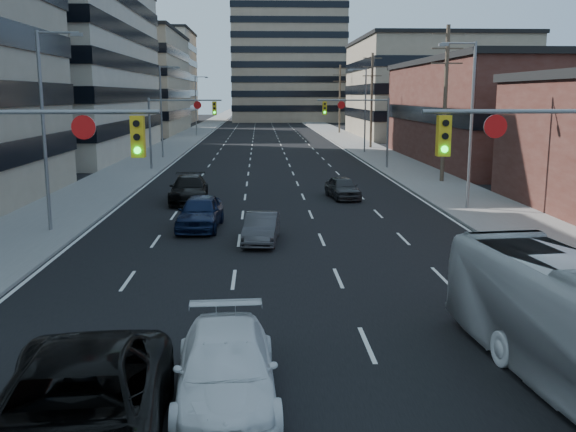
{
  "coord_description": "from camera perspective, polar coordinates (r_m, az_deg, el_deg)",
  "views": [
    {
      "loc": [
        -0.88,
        -9.23,
        6.24
      ],
      "look_at": [
        0.07,
        12.08,
        2.2
      ],
      "focal_mm": 40.0,
      "sensor_mm": 36.0,
      "label": 1
    }
  ],
  "objects": [
    {
      "name": "sidewalk_left",
      "position": [
        139.77,
        -6.97,
        8.12
      ],
      "size": [
        5.0,
        300.0,
        0.15
      ],
      "primitive_type": "cube",
      "color": "slate",
      "rests_on": "ground"
    },
    {
      "name": "streetlight_left_mid",
      "position": [
        64.93,
        -11.07,
        9.48
      ],
      "size": [
        2.03,
        0.22,
        9.0
      ],
      "color": "slate",
      "rests_on": "ground"
    },
    {
      "name": "utility_pole_distant",
      "position": [
        106.04,
        4.62,
        10.44
      ],
      "size": [
        2.2,
        0.28,
        11.0
      ],
      "color": "#4C3D2D",
      "rests_on": "ground"
    },
    {
      "name": "office_left_mid",
      "position": [
        74.4,
        -24.04,
        15.81
      ],
      "size": [
        26.0,
        34.0,
        28.0
      ],
      "primitive_type": "cube",
      "color": "#ADA089",
      "rests_on": "ground"
    },
    {
      "name": "streetlight_left_far",
      "position": [
        99.69,
        -8.11,
        9.93
      ],
      "size": [
        2.03,
        0.22,
        9.0
      ],
      "color": "slate",
      "rests_on": "ground"
    },
    {
      "name": "utility_pole_midblock",
      "position": [
        76.36,
        7.44,
        10.29
      ],
      "size": [
        2.2,
        0.28,
        11.0
      ],
      "color": "#4C3D2D",
      "rests_on": "ground"
    },
    {
      "name": "office_right_far",
      "position": [
        100.62,
        12.6,
        10.9
      ],
      "size": [
        22.0,
        28.0,
        14.0
      ],
      "primitive_type": "cube",
      "color": "gray",
      "rests_on": "ground"
    },
    {
      "name": "sedan_grey_right",
      "position": [
        39.23,
        4.88,
        2.53
      ],
      "size": [
        2.1,
        4.14,
        1.35
      ],
      "primitive_type": "imported",
      "rotation": [
        0.0,
        0.0,
        0.13
      ],
      "color": "#2D2D2F",
      "rests_on": "ground"
    },
    {
      "name": "office_left_far",
      "position": [
        111.66,
        -14.78,
        11.28
      ],
      "size": [
        20.0,
        30.0,
        16.0
      ],
      "primitive_type": "cube",
      "color": "gray",
      "rests_on": "ground"
    },
    {
      "name": "streetlight_right_near",
      "position": [
        36.04,
        15.77,
        8.44
      ],
      "size": [
        2.03,
        0.22,
        9.0
      ],
      "color": "slate",
      "rests_on": "ground"
    },
    {
      "name": "sedan_blue",
      "position": [
        30.45,
        -7.81,
        0.33
      ],
      "size": [
        2.15,
        4.79,
        1.6
      ],
      "primitive_type": "imported",
      "rotation": [
        0.0,
        0.0,
        -0.06
      ],
      "color": "#0D1835",
      "rests_on": "ground"
    },
    {
      "name": "streetlight_right_far",
      "position": [
        70.14,
        6.76,
        9.68
      ],
      "size": [
        2.03,
        0.22,
        9.0
      ],
      "color": "slate",
      "rests_on": "ground"
    },
    {
      "name": "utility_pole_block",
      "position": [
        47.09,
        13.8,
        9.86
      ],
      "size": [
        2.2,
        0.28,
        11.0
      ],
      "color": "#4C3D2D",
      "rests_on": "ground"
    },
    {
      "name": "bg_block_left",
      "position": [
        151.72,
        -13.12,
        11.87
      ],
      "size": [
        24.0,
        24.0,
        20.0
      ],
      "primitive_type": "cube",
      "color": "#ADA089",
      "rests_on": "ground"
    },
    {
      "name": "bg_block_right",
      "position": [
        143.06,
        10.93,
        10.43
      ],
      "size": [
        22.0,
        22.0,
        12.0
      ],
      "primitive_type": "cube",
      "color": "gray",
      "rests_on": "ground"
    },
    {
      "name": "sedan_grey_center",
      "position": [
        27.42,
        -2.38,
        -1.08
      ],
      "size": [
        1.7,
        3.98,
        1.27
      ],
      "primitive_type": "imported",
      "rotation": [
        0.0,
        0.0,
        -0.09
      ],
      "color": "#38383A",
      "rests_on": "ground"
    },
    {
      "name": "sidewalk_right",
      "position": [
        139.92,
        2.56,
        8.19
      ],
      "size": [
        5.0,
        300.0,
        0.15
      ],
      "primitive_type": "cube",
      "color": "slate",
      "rests_on": "ground"
    },
    {
      "name": "road_surface",
      "position": [
        139.37,
        -2.2,
        8.15
      ],
      "size": [
        18.0,
        300.0,
        0.02
      ],
      "primitive_type": "cube",
      "color": "black",
      "rests_on": "ground"
    },
    {
      "name": "signal_near_left",
      "position": [
        18.54,
        -23.35,
        3.92
      ],
      "size": [
        6.59,
        0.33,
        6.0
      ],
      "color": "slate",
      "rests_on": "ground"
    },
    {
      "name": "signal_far_right",
      "position": [
        54.93,
        6.5,
        8.63
      ],
      "size": [
        6.09,
        0.33,
        6.0
      ],
      "color": "slate",
      "rests_on": "ground"
    },
    {
      "name": "signal_far_left",
      "position": [
        54.69,
        -9.79,
        8.54
      ],
      "size": [
        6.09,
        0.33,
        6.0
      ],
      "color": "slate",
      "rests_on": "ground"
    },
    {
      "name": "storefront_right_mid",
      "position": [
        64.27,
        20.47,
        8.5
      ],
      "size": [
        20.0,
        30.0,
        9.0
      ],
      "primitive_type": "cube",
      "color": "#472119",
      "rests_on": "ground"
    },
    {
      "name": "white_van",
      "position": [
        13.51,
        -5.53,
        -13.39
      ],
      "size": [
        2.3,
        5.14,
        1.46
      ],
      "primitive_type": "imported",
      "rotation": [
        0.0,
        0.0,
        0.05
      ],
      "color": "white",
      "rests_on": "ground"
    },
    {
      "name": "sedan_black_far",
      "position": [
        38.17,
        -8.8,
        2.36
      ],
      "size": [
        2.46,
        5.46,
        1.55
      ],
      "primitive_type": "imported",
      "rotation": [
        0.0,
        0.0,
        0.05
      ],
      "color": "black",
      "rests_on": "ground"
    },
    {
      "name": "signal_near_right",
      "position": [
        19.23,
        23.22,
        4.15
      ],
      "size": [
        6.59,
        0.33,
        6.0
      ],
      "color": "slate",
      "rests_on": "ground"
    },
    {
      "name": "black_pickup",
      "position": [
        11.9,
        -18.38,
        -16.48
      ],
      "size": [
        3.54,
        6.77,
        1.82
      ],
      "primitive_type": "imported",
      "rotation": [
        0.0,
        0.0,
        0.08
      ],
      "color": "black",
      "rests_on": "ground"
    },
    {
      "name": "streetlight_left_near",
      "position": [
        30.75,
        -20.66,
        7.83
      ],
      "size": [
        2.03,
        0.22,
        9.0
      ],
      "color": "slate",
      "rests_on": "ground"
    }
  ]
}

